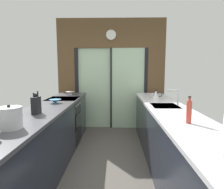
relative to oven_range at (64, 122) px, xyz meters
The scene contains 12 objects.
ground_plane 1.21m from the oven_range, 35.58° to the right, with size 5.04×7.60×0.02m, color #4C4742.
back_wall_unit 1.81m from the oven_range, 51.68° to the left, with size 2.64×0.12×2.70m.
left_counter_run 1.12m from the oven_range, 90.08° to the right, with size 0.62×3.80×0.92m.
right_counter_run 2.05m from the oven_range, 27.56° to the right, with size 0.62×3.80×0.92m.
sink_faucet 2.18m from the oven_range, 19.61° to the right, with size 0.19×0.02×0.25m.
oven_range is the anchor object (origin of this frame).
mixing_bowl_mid 0.73m from the oven_range, 88.03° to the right, with size 0.20×0.20×0.07m.
mixing_bowl_far 0.73m from the oven_range, 88.00° to the left, with size 0.20×0.20×0.07m.
knife_block 1.43m from the oven_range, 89.19° to the right, with size 0.08×0.14×0.29m.
stock_pot 2.01m from the oven_range, 89.45° to the right, with size 0.24×0.24×0.23m.
kettle 1.88m from the oven_range, ahead, with size 0.24×0.16×0.18m.
soap_bottle 2.55m from the oven_range, 43.47° to the right, with size 0.05×0.05×0.29m.
Camera 1 is at (0.13, -2.47, 1.49)m, focal length 31.29 mm.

